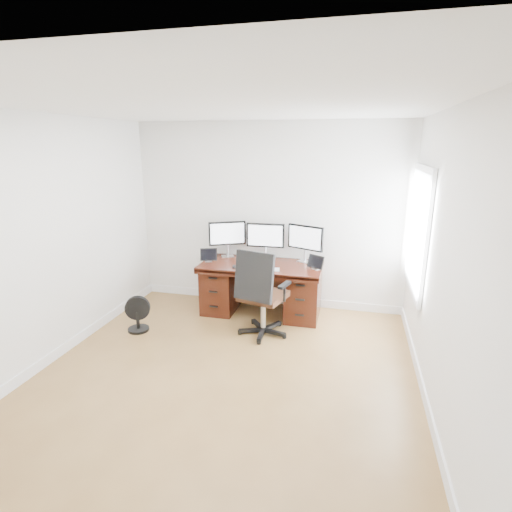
% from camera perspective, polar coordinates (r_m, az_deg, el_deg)
% --- Properties ---
extents(ground, '(4.50, 4.50, 0.00)m').
position_cam_1_polar(ground, '(4.35, -4.97, -17.51)').
color(ground, olive).
rests_on(ground, ground).
extents(back_wall, '(4.00, 0.10, 2.70)m').
position_cam_1_polar(back_wall, '(5.90, 1.75, 5.66)').
color(back_wall, white).
rests_on(back_wall, ground).
extents(right_wall, '(0.10, 4.50, 2.70)m').
position_cam_1_polar(right_wall, '(3.77, 25.23, -1.64)').
color(right_wall, white).
rests_on(right_wall, ground).
extents(desk, '(1.70, 0.80, 0.75)m').
position_cam_1_polar(desk, '(5.75, 0.79, -4.39)').
color(desk, '#3A150B').
rests_on(desk, ground).
extents(office_chair, '(0.75, 0.75, 1.15)m').
position_cam_1_polar(office_chair, '(5.10, 0.75, -7.40)').
color(office_chair, black).
rests_on(office_chair, ground).
extents(floor_fan, '(0.32, 0.28, 0.47)m').
position_cam_1_polar(floor_fan, '(5.50, -16.60, -8.01)').
color(floor_fan, black).
rests_on(floor_fan, ground).
extents(monitor_left, '(0.51, 0.28, 0.53)m').
position_cam_1_polar(monitor_left, '(5.93, -4.13, 3.07)').
color(monitor_left, silver).
rests_on(monitor_left, desk).
extents(monitor_center, '(0.55, 0.15, 0.53)m').
position_cam_1_polar(monitor_center, '(5.78, 1.35, 2.78)').
color(monitor_center, silver).
rests_on(monitor_center, desk).
extents(monitor_right, '(0.52, 0.25, 0.53)m').
position_cam_1_polar(monitor_right, '(5.69, 7.06, 2.45)').
color(monitor_right, silver).
rests_on(monitor_right, desk).
extents(tablet_left, '(0.25, 0.14, 0.19)m').
position_cam_1_polar(tablet_left, '(5.76, -6.81, 0.05)').
color(tablet_left, silver).
rests_on(tablet_left, desk).
extents(tablet_right, '(0.24, 0.18, 0.19)m').
position_cam_1_polar(tablet_right, '(5.43, 8.50, -0.99)').
color(tablet_right, silver).
rests_on(tablet_right, desk).
extents(keyboard, '(0.30, 0.16, 0.01)m').
position_cam_1_polar(keyboard, '(5.45, 0.73, -1.60)').
color(keyboard, white).
rests_on(keyboard, desk).
extents(trackpad, '(0.17, 0.17, 0.01)m').
position_cam_1_polar(trackpad, '(5.36, 2.60, -1.94)').
color(trackpad, '#B5B8BD').
rests_on(trackpad, desk).
extents(drawing_tablet, '(0.22, 0.17, 0.01)m').
position_cam_1_polar(drawing_tablet, '(5.49, -2.35, -1.52)').
color(drawing_tablet, black).
rests_on(drawing_tablet, desk).
extents(phone, '(0.16, 0.11, 0.01)m').
position_cam_1_polar(phone, '(5.55, 0.68, -1.30)').
color(phone, black).
rests_on(phone, desk).
extents(figurine_brown, '(0.04, 0.04, 0.09)m').
position_cam_1_polar(figurine_brown, '(5.84, -2.61, -0.01)').
color(figurine_brown, brown).
rests_on(figurine_brown, desk).
extents(figurine_orange, '(0.04, 0.04, 0.09)m').
position_cam_1_polar(figurine_orange, '(5.79, -1.05, -0.11)').
color(figurine_orange, '#EC663B').
rests_on(figurine_orange, desk).
extents(figurine_pink, '(0.04, 0.04, 0.09)m').
position_cam_1_polar(figurine_pink, '(5.77, 0.05, -0.19)').
color(figurine_pink, '#DD658D').
rests_on(figurine_pink, desk).
extents(figurine_purple, '(0.04, 0.04, 0.09)m').
position_cam_1_polar(figurine_purple, '(5.72, 2.02, -0.32)').
color(figurine_purple, '#B86BE0').
rests_on(figurine_purple, desk).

